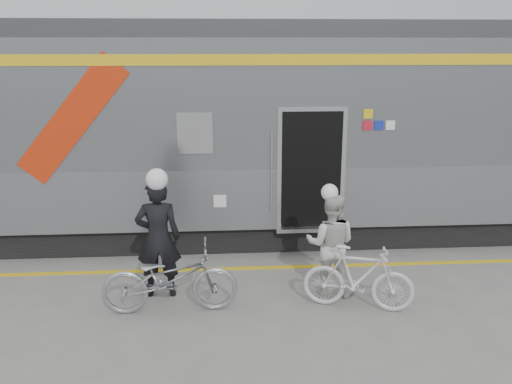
{
  "coord_description": "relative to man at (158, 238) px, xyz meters",
  "views": [
    {
      "loc": [
        0.09,
        -6.41,
        3.69
      ],
      "look_at": [
        0.66,
        1.6,
        1.5
      ],
      "focal_mm": 38.0,
      "sensor_mm": 36.0,
      "label": 1
    }
  ],
  "objects": [
    {
      "name": "man",
      "position": [
        0.0,
        0.0,
        0.0
      ],
      "size": [
        0.68,
        0.46,
        1.82
      ],
      "primitive_type": "imported",
      "rotation": [
        0.0,
        0.0,
        3.17
      ],
      "color": "black",
      "rests_on": "ground"
    },
    {
      "name": "train",
      "position": [
        0.34,
        2.94,
        1.14
      ],
      "size": [
        24.0,
        3.17,
        4.1
      ],
      "color": "black",
      "rests_on": "ground"
    },
    {
      "name": "bicycle_left",
      "position": [
        0.2,
        -0.55,
        -0.41
      ],
      "size": [
        1.93,
        0.73,
        1.0
      ],
      "primitive_type": "imported",
      "rotation": [
        0.0,
        0.0,
        1.6
      ],
      "color": "#989A9F",
      "rests_on": "ground"
    },
    {
      "name": "safety_strip",
      "position": [
        0.83,
        0.9,
        -0.91
      ],
      "size": [
        24.0,
        0.12,
        0.01
      ],
      "primitive_type": "cube",
      "color": "gold",
      "rests_on": "ground"
    },
    {
      "name": "bicycle_right",
      "position": [
        2.88,
        -0.65,
        -0.43
      ],
      "size": [
        1.65,
        0.89,
        0.96
      ],
      "primitive_type": "imported",
      "rotation": [
        0.0,
        0.0,
        1.27
      ],
      "color": "silver",
      "rests_on": "ground"
    },
    {
      "name": "woman",
      "position": [
        2.58,
        -0.1,
        -0.12
      ],
      "size": [
        0.91,
        0.79,
        1.58
      ],
      "primitive_type": "imported",
      "rotation": [
        0.0,
        0.0,
        2.85
      ],
      "color": "beige",
      "rests_on": "ground"
    },
    {
      "name": "ground",
      "position": [
        0.83,
        -1.25,
        -0.91
      ],
      "size": [
        90.0,
        90.0,
        0.0
      ],
      "primitive_type": "plane",
      "color": "slate",
      "rests_on": "ground"
    },
    {
      "name": "helmet_woman",
      "position": [
        2.58,
        -0.1,
        0.79
      ],
      "size": [
        0.25,
        0.25,
        0.25
      ],
      "primitive_type": "sphere",
      "color": "white",
      "rests_on": "woman"
    },
    {
      "name": "helmet_man",
      "position": [
        0.0,
        0.0,
        1.07
      ],
      "size": [
        0.32,
        0.32,
        0.32
      ],
      "primitive_type": "sphere",
      "color": "white",
      "rests_on": "man"
    }
  ]
}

